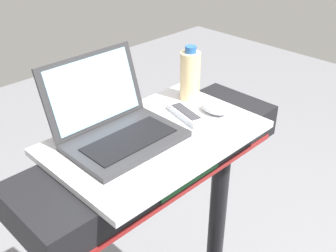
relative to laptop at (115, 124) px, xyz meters
The scene contains 5 objects.
desk_board 0.13m from the laptop, 37.04° to the right, with size 0.63×0.41×0.02m, color silver.
laptop is the anchor object (origin of this frame).
computer_mouse 0.34m from the laptop, 17.91° to the right, with size 0.06×0.10×0.03m, color #B2B2B7.
water_bottle 0.35m from the laptop, ahead, with size 0.07×0.07×0.19m.
tv_remote 0.24m from the laptop, 14.55° to the right, with size 0.08×0.17×0.02m.
Camera 1 is at (-0.70, -0.05, 1.82)m, focal length 43.34 mm.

